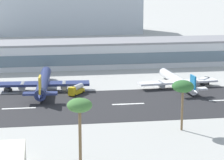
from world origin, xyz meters
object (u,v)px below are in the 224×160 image
at_px(terminal_building, 96,53).
at_px(service_box_truck_0, 204,81).
at_px(palm_tree_3, 80,107).
at_px(palm_tree_1, 183,87).
at_px(airliner_gold_tail_gate_1, 43,84).
at_px(distant_hotel_block, 64,7).
at_px(service_fuel_truck_1, 76,90).
at_px(airliner_blue_tail_gate_2, 179,82).
at_px(service_baggage_tug_2, 8,89).

bearing_deg(terminal_building, service_box_truck_0, -49.80).
bearing_deg(palm_tree_3, palm_tree_1, 34.59).
height_order(airliner_gold_tail_gate_1, palm_tree_1, palm_tree_1).
bearing_deg(distant_hotel_block, airliner_gold_tail_gate_1, -95.85).
height_order(distant_hotel_block, service_fuel_truck_1, distant_hotel_block).
distance_m(airliner_blue_tail_gate_2, palm_tree_3, 90.85).
distance_m(distant_hotel_block, airliner_blue_tail_gate_2, 187.51).
relative_size(airliner_gold_tail_gate_1, airliner_blue_tail_gate_2, 1.21).
xyz_separation_m(service_fuel_truck_1, service_baggage_tug_2, (-27.08, 9.26, -0.98)).
relative_size(airliner_blue_tail_gate_2, service_box_truck_0, 6.88).
bearing_deg(terminal_building, distant_hotel_block, 93.85).
relative_size(airliner_gold_tail_gate_1, service_box_truck_0, 8.32).
distance_m(airliner_blue_tail_gate_2, service_baggage_tug_2, 70.32).
height_order(airliner_blue_tail_gate_2, service_fuel_truck_1, airliner_blue_tail_gate_2).
bearing_deg(airliner_gold_tail_gate_1, distant_hotel_block, -1.79).
xyz_separation_m(service_fuel_truck_1, palm_tree_3, (-4.40, -71.60, 13.29)).
bearing_deg(service_box_truck_0, distant_hotel_block, 60.58).
height_order(airliner_blue_tail_gate_2, palm_tree_3, palm_tree_3).
height_order(distant_hotel_block, airliner_gold_tail_gate_1, distant_hotel_block).
relative_size(terminal_building, distant_hotel_block, 1.33).
height_order(distant_hotel_block, palm_tree_1, distant_hotel_block).
bearing_deg(palm_tree_1, palm_tree_3, -145.41).
bearing_deg(palm_tree_1, service_box_truck_0, 65.38).
bearing_deg(terminal_building, palm_tree_3, -98.38).
bearing_deg(terminal_building, airliner_gold_tail_gate_1, -118.89).
distance_m(service_baggage_tug_2, palm_tree_3, 85.19).
relative_size(terminal_building, service_fuel_truck_1, 17.95).
xyz_separation_m(airliner_blue_tail_gate_2, palm_tree_3, (-47.47, -76.42, 12.60)).
bearing_deg(palm_tree_1, airliner_blue_tail_gate_2, 75.30).
bearing_deg(airliner_gold_tail_gate_1, service_box_truck_0, -84.76).
relative_size(distant_hotel_block, palm_tree_3, 6.42).
relative_size(distant_hotel_block, service_baggage_tug_2, 32.94).
bearing_deg(distant_hotel_block, service_box_truck_0, -74.56).
xyz_separation_m(service_box_truck_0, palm_tree_1, (-26.10, -56.95, 11.93)).
bearing_deg(palm_tree_3, airliner_gold_tail_gate_1, 96.14).
xyz_separation_m(distant_hotel_block, service_fuel_truck_1, (-5.66, -187.78, -17.54)).
bearing_deg(palm_tree_1, service_baggage_tug_2, 134.19).
distance_m(airliner_gold_tail_gate_1, palm_tree_3, 80.00).
relative_size(terminal_building, airliner_blue_tail_gate_2, 3.69).
height_order(service_fuel_truck_1, service_baggage_tug_2, service_fuel_truck_1).
relative_size(service_box_truck_0, service_baggage_tug_2, 1.73).
distance_m(airliner_blue_tail_gate_2, service_box_truck_0, 12.68).
bearing_deg(terminal_building, palm_tree_1, -82.09).
distance_m(airliner_blue_tail_gate_2, palm_tree_1, 56.22).
distance_m(service_fuel_truck_1, palm_tree_3, 72.96).
height_order(airliner_gold_tail_gate_1, service_baggage_tug_2, airliner_gold_tail_gate_1).
bearing_deg(service_box_truck_0, airliner_gold_tail_gate_1, 136.33).
bearing_deg(service_box_truck_0, service_fuel_truck_1, 143.84).
relative_size(airliner_blue_tail_gate_2, service_baggage_tug_2, 11.92).
xyz_separation_m(terminal_building, service_baggage_tug_2, (-41.57, -47.35, -5.40)).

